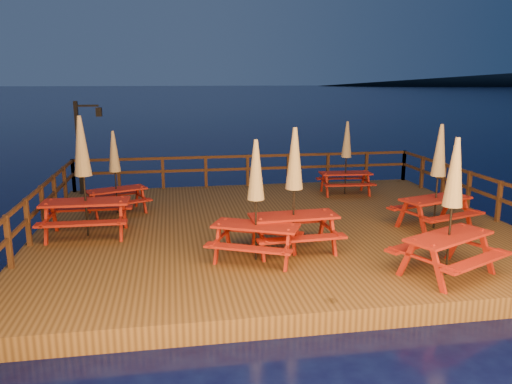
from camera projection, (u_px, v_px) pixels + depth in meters
ground at (276, 239)px, 13.03m from camera, size 500.00×500.00×0.00m
deck at (276, 232)px, 12.99m from camera, size 12.00×10.00×0.40m
deck_piles at (276, 250)px, 13.10m from camera, size 11.44×9.44×1.40m
railing at (263, 182)px, 14.48m from camera, size 11.80×9.75×1.10m
lamp_post at (83, 139)px, 16.03m from camera, size 0.85×0.18×3.00m
picnic_table_0 at (256, 199)px, 10.16m from camera, size 2.21×2.06×2.52m
picnic_table_1 at (83, 175)px, 11.69m from camera, size 2.04×1.69×2.88m
picnic_table_2 at (438, 175)px, 12.34m from camera, size 2.20×1.98×2.62m
picnic_table_3 at (346, 157)px, 16.09m from camera, size 1.73×1.46×2.36m
picnic_table_4 at (452, 205)px, 9.35m from camera, size 2.34×2.18×2.66m
picnic_table_5 at (115, 171)px, 13.78m from camera, size 1.99×1.84×2.31m
picnic_table_6 at (294, 188)px, 10.69m from camera, size 1.98×1.66×2.71m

